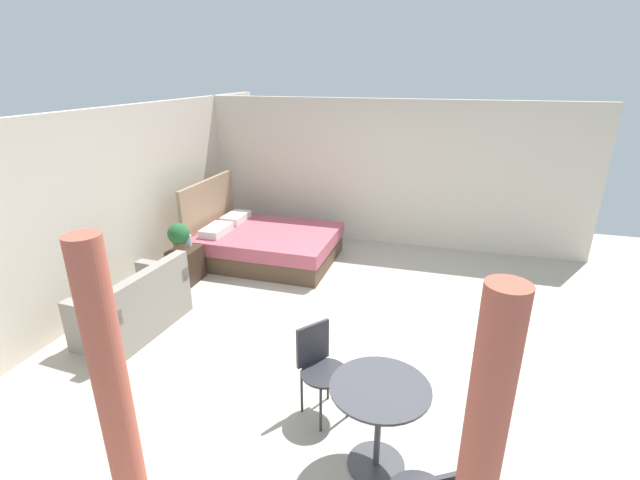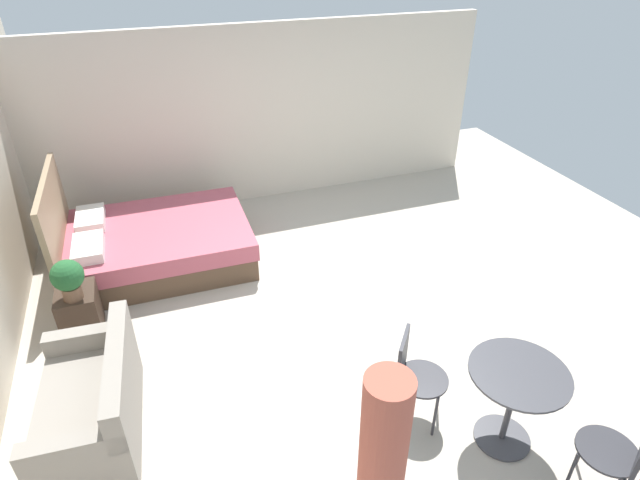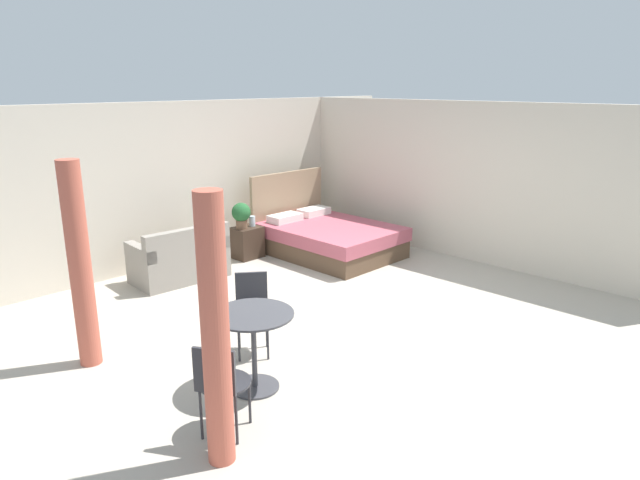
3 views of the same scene
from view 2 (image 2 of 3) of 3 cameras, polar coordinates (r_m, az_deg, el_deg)
The scene contains 10 objects.
ground_plane at distance 5.71m, azimuth 2.40°, elevation -7.92°, with size 9.09×9.59×0.02m, color #B2A899.
wall_right at distance 7.69m, azimuth -6.07°, elevation 13.45°, with size 0.12×6.59×2.50m, color beige.
bed at distance 6.63m, azimuth -17.84°, elevation -0.32°, with size 1.64×2.17×1.27m.
couch at distance 4.75m, azimuth -23.52°, elevation -16.32°, with size 1.34×0.81×0.82m.
nightstand at distance 5.82m, azimuth -24.79°, elevation -7.21°, with size 0.45×0.38×0.51m.
potted_plant at distance 5.46m, azimuth -25.90°, elevation -3.74°, with size 0.30×0.30×0.42m.
vase at distance 5.73m, azimuth -25.45°, elevation -3.82°, with size 0.10×0.10×0.17m.
balcony_table at distance 4.42m, azimuth 20.49°, elevation -15.43°, with size 0.75×0.75×0.76m.
cafe_chair_near_window at distance 4.41m, azimuth 10.17°, elevation -13.88°, with size 0.59×0.59×0.85m.
cafe_chair_near_couch at distance 4.39m, azimuth 30.25°, elevation -19.37°, with size 0.59×0.59×0.83m.
Camera 2 is at (-4.06, 1.71, 3.62)m, focal length 29.21 mm.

